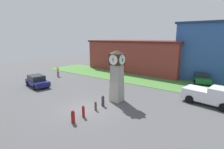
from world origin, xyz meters
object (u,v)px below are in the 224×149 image
object	(u,v)px
bollard_far_row	(96,106)
pedestrian_by_cars	(58,71)
car_silver_hatch	(201,77)
pickup_truck	(210,95)
clock_tower	(117,75)
bollard_mid_row	(83,111)
car_end_of_row	(37,81)
bollard_near_tower	(73,116)
bollard_end_row	(103,101)

from	to	relation	value
bollard_far_row	pedestrian_by_cars	bearing A→B (deg)	155.72
car_silver_hatch	pickup_truck	size ratio (longest dim) A/B	0.85
clock_tower	pedestrian_by_cars	world-z (taller)	clock_tower
clock_tower	bollard_mid_row	world-z (taller)	clock_tower
bollard_far_row	car_end_of_row	xyz separation A→B (m)	(-11.55, 1.09, 0.34)
clock_tower	bollard_near_tower	bearing A→B (deg)	-89.28
pickup_truck	pedestrian_by_cars	world-z (taller)	pickup_truck
bollard_mid_row	pickup_truck	bearing A→B (deg)	50.09
car_end_of_row	pedestrian_by_cars	world-z (taller)	pedestrian_by_cars
pedestrian_by_cars	bollard_end_row	bearing A→B (deg)	-20.51
bollard_end_row	bollard_far_row	bearing A→B (deg)	-84.27
bollard_far_row	car_end_of_row	world-z (taller)	car_end_of_row
pickup_truck	pedestrian_by_cars	bearing A→B (deg)	-176.91
car_end_of_row	pickup_truck	bearing A→B (deg)	18.79
bollard_mid_row	pedestrian_by_cars	bearing A→B (deg)	150.77
bollard_mid_row	bollard_far_row	bearing A→B (deg)	94.57
bollard_mid_row	car_silver_hatch	xyz separation A→B (m)	(5.46, 18.17, 0.27)
bollard_near_tower	bollard_end_row	xyz separation A→B (m)	(-0.33, 3.97, 0.02)
clock_tower	pickup_truck	xyz separation A→B (m)	(7.84, 4.66, -1.79)
car_silver_hatch	pickup_truck	distance (m)	9.11
bollard_mid_row	pickup_truck	distance (m)	12.24
bollard_near_tower	bollard_end_row	world-z (taller)	bollard_end_row
clock_tower	car_silver_hatch	distance (m)	14.64
bollard_near_tower	bollard_far_row	world-z (taller)	bollard_near_tower
bollard_near_tower	pickup_truck	bearing A→B (deg)	53.66
bollard_mid_row	pedestrian_by_cars	distance (m)	16.74
pedestrian_by_cars	bollard_far_row	bearing A→B (deg)	-24.28
bollard_near_tower	clock_tower	bearing A→B (deg)	90.72
bollard_near_tower	bollard_far_row	size ratio (longest dim) A/B	1.22
clock_tower	bollard_end_row	xyz separation A→B (m)	(-0.26, -1.93, -2.19)
clock_tower	bollard_far_row	distance (m)	3.85
bollard_far_row	car_silver_hatch	size ratio (longest dim) A/B	0.19
bollard_near_tower	car_silver_hatch	bearing A→B (deg)	74.47
bollard_mid_row	bollard_end_row	size ratio (longest dim) A/B	0.96
bollard_near_tower	bollard_far_row	distance (m)	2.82
bollard_end_row	car_silver_hatch	size ratio (longest dim) A/B	0.24
clock_tower	bollard_end_row	size ratio (longest dim) A/B	5.00
bollard_mid_row	car_end_of_row	size ratio (longest dim) A/B	0.23
bollard_far_row	bollard_end_row	size ratio (longest dim) A/B	0.79
bollard_near_tower	car_silver_hatch	xyz separation A→B (m)	(5.38, 19.34, 0.26)
pickup_truck	pedestrian_by_cars	size ratio (longest dim) A/B	3.16
bollard_far_row	pickup_truck	size ratio (longest dim) A/B	0.16
bollard_near_tower	pickup_truck	size ratio (longest dim) A/B	0.19
car_silver_hatch	pickup_truck	xyz separation A→B (m)	(2.39, -8.79, 0.15)
bollard_far_row	car_silver_hatch	distance (m)	17.45
bollard_mid_row	bollard_near_tower	bearing A→B (deg)	-85.96
clock_tower	pickup_truck	size ratio (longest dim) A/B	1.00
bollard_far_row	bollard_end_row	world-z (taller)	bollard_end_row
bollard_end_row	car_silver_hatch	world-z (taller)	car_silver_hatch
car_silver_hatch	bollard_mid_row	bearing A→B (deg)	-106.72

